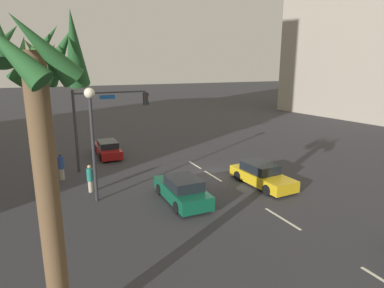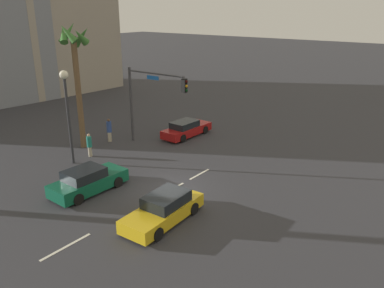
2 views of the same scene
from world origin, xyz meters
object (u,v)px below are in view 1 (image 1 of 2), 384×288
object	(u,v)px
car_4	(182,190)
building_2	(369,7)
traffic_signal	(103,115)
palm_tree_0	(40,118)
streetlamp	(92,124)
pedestrian_0	(61,166)
pedestrian_1	(90,178)
palm_tree_1	(41,79)
car_0	(108,149)
car_2	(262,175)

from	to	relation	value
car_4	building_2	distance (m)	45.62
car_4	traffic_signal	xyz separation A→B (m)	(8.04, 2.65, 3.32)
car_4	building_2	bearing A→B (deg)	-63.13
palm_tree_0	building_2	distance (m)	53.40
streetlamp	pedestrian_0	xyz separation A→B (m)	(4.53, 1.48, -3.42)
pedestrian_1	palm_tree_1	world-z (taller)	palm_tree_1
traffic_signal	pedestrian_0	bearing A→B (deg)	113.75
car_0	pedestrian_0	world-z (taller)	pedestrian_0
car_4	palm_tree_1	size ratio (longest dim) A/B	0.49
car_0	car_2	size ratio (longest dim) A/B	1.00
pedestrian_0	palm_tree_1	xyz separation A→B (m)	(-2.02, 0.68, 5.68)
palm_tree_0	palm_tree_1	xyz separation A→B (m)	(11.94, -0.32, 0.44)
car_2	pedestrian_0	bearing A→B (deg)	60.56
streetlamp	palm_tree_0	distance (m)	9.91
palm_tree_0	palm_tree_1	distance (m)	11.95
palm_tree_1	building_2	xyz separation A→B (m)	(14.83, -44.90, 9.05)
building_2	streetlamp	bearing A→B (deg)	107.85
car_2	streetlamp	distance (m)	10.75
pedestrian_0	streetlamp	bearing A→B (deg)	-161.88
traffic_signal	building_2	xyz separation A→B (m)	(11.43, -41.06, 11.72)
palm_tree_0	palm_tree_1	world-z (taller)	palm_tree_1
car_4	pedestrian_1	xyz separation A→B (m)	(3.63, 4.42, 0.22)
car_2	traffic_signal	xyz separation A→B (m)	(7.81, 8.23, 3.34)
streetlamp	building_2	xyz separation A→B (m)	(17.35, -42.73, 11.31)
car_0	building_2	distance (m)	43.76
pedestrian_1	palm_tree_1	size ratio (longest dim) A/B	0.18
car_0	palm_tree_1	distance (m)	10.18
car_4	traffic_signal	distance (m)	9.09
car_4	pedestrian_1	world-z (taller)	pedestrian_1
car_4	pedestrian_1	bearing A→B (deg)	50.60
car_2	pedestrian_0	world-z (taller)	pedestrian_0
car_0	car_2	world-z (taller)	car_2
car_2	traffic_signal	world-z (taller)	traffic_signal
car_4	palm_tree_1	world-z (taller)	palm_tree_1
streetlamp	pedestrian_1	size ratio (longest dim) A/B	3.73
building_2	car_0	bearing A→B (deg)	97.08
palm_tree_0	streetlamp	bearing A→B (deg)	-14.77
car_0	car_4	distance (m)	11.55
building_2	pedestrian_0	bearing A→B (deg)	101.92
car_2	car_4	size ratio (longest dim) A/B	1.05
traffic_signal	car_4	bearing A→B (deg)	-161.78
streetlamp	palm_tree_0	xyz separation A→B (m)	(-9.42, 2.48, 1.82)
car_2	palm_tree_0	distance (m)	15.53
car_4	palm_tree_0	size ratio (longest dim) A/B	0.52
palm_tree_0	palm_tree_1	size ratio (longest dim) A/B	0.95
traffic_signal	pedestrian_1	size ratio (longest dim) A/B	3.43
car_2	palm_tree_0	size ratio (longest dim) A/B	0.54
traffic_signal	building_2	world-z (taller)	building_2
car_4	pedestrian_1	size ratio (longest dim) A/B	2.66
traffic_signal	palm_tree_0	bearing A→B (deg)	164.85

